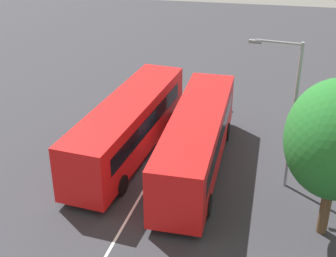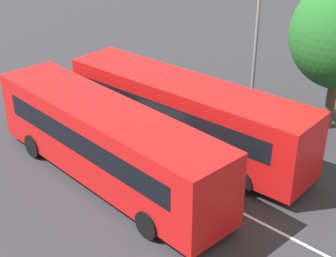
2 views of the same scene
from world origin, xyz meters
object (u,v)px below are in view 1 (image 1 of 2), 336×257
Objects in this scene: bus_center_left at (129,125)px; street_lamp at (289,107)px; bus_far_left at (197,139)px; pedestrian at (219,92)px.

street_lamp reaches higher than bus_center_left.
bus_far_left is 0.99× the size of bus_center_left.
bus_far_left and bus_center_left have the same top height.
pedestrian is at bearing -22.10° from bus_center_left.
street_lamp is (-0.59, -4.29, 2.46)m from bus_far_left.
bus_far_left is at bearing 0.55° from street_lamp.
bus_far_left is 3.93m from bus_center_left.
street_lamp is (-1.47, -8.12, 2.46)m from bus_center_left.
bus_center_left is at bearing 7.70° from pedestrian.
bus_far_left is 6.79× the size of pedestrian.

